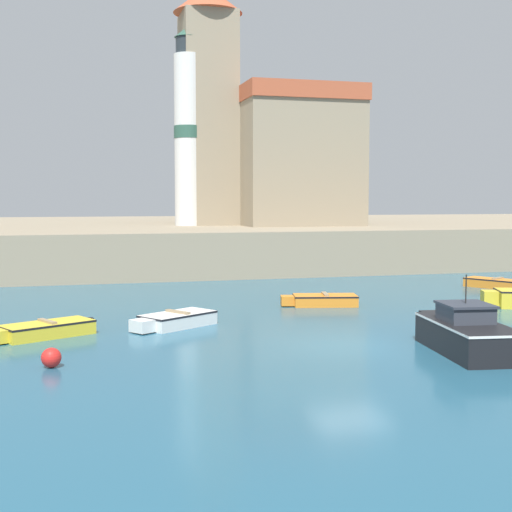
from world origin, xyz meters
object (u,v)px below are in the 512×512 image
(dinghy_yellow_6, at_px, (44,329))
(church, at_px, (268,150))
(dinghy_orange_2, at_px, (499,283))
(motorboat_black_4, at_px, (465,333))
(dinghy_orange_3, at_px, (322,300))
(mooring_buoy, at_px, (51,358))
(dinghy_white_1, at_px, (175,319))
(lighthouse, at_px, (188,130))

(dinghy_yellow_6, distance_m, church, 35.12)
(dinghy_orange_2, bearing_deg, motorboat_black_4, -127.34)
(dinghy_orange_3, height_order, motorboat_black_4, motorboat_black_4)
(dinghy_orange_3, xyz_separation_m, mooring_buoy, (-11.53, -9.04, 0.01))
(church, bearing_deg, dinghy_orange_3, -100.51)
(dinghy_orange_3, distance_m, motorboat_black_4, 10.29)
(dinghy_white_1, xyz_separation_m, dinghy_yellow_6, (-4.67, -0.77, -0.01))
(lighthouse, bearing_deg, motorboat_black_4, -84.51)
(dinghy_white_1, relative_size, lighthouse, 0.24)
(mooring_buoy, bearing_deg, dinghy_yellow_6, 93.82)
(dinghy_yellow_6, distance_m, lighthouse, 30.02)
(motorboat_black_4, distance_m, dinghy_yellow_6, 14.10)
(dinghy_white_1, xyz_separation_m, motorboat_black_4, (8.13, -6.66, 0.32))
(dinghy_orange_2, distance_m, mooring_buoy, 26.00)
(dinghy_yellow_6, xyz_separation_m, mooring_buoy, (0.31, -4.70, 0.01))
(motorboat_black_4, xyz_separation_m, church, (3.77, 35.69, 8.07))
(motorboat_black_4, xyz_separation_m, lighthouse, (-3.14, 32.66, 9.23))
(dinghy_orange_3, xyz_separation_m, church, (4.72, 25.46, 8.40))
(dinghy_white_1, relative_size, mooring_buoy, 6.09)
(dinghy_orange_2, xyz_separation_m, church, (-6.60, 22.10, 8.40))
(church, bearing_deg, dinghy_orange_2, -73.38)
(mooring_buoy, bearing_deg, lighthouse, 73.45)
(dinghy_white_1, bearing_deg, motorboat_black_4, -39.33)
(dinghy_orange_2, bearing_deg, lighthouse, 125.30)
(dinghy_orange_3, height_order, mooring_buoy, mooring_buoy)
(mooring_buoy, bearing_deg, dinghy_orange_2, 28.47)
(dinghy_orange_2, bearing_deg, mooring_buoy, -151.53)
(dinghy_orange_3, bearing_deg, lighthouse, 95.56)
(dinghy_white_1, xyz_separation_m, church, (11.90, 29.03, 8.39))
(church, bearing_deg, motorboat_black_4, -96.03)
(church, bearing_deg, dinghy_white_1, -112.29)
(motorboat_black_4, distance_m, mooring_buoy, 12.55)
(dinghy_orange_3, xyz_separation_m, dinghy_yellow_6, (-11.85, -4.35, 0.01))
(dinghy_orange_3, distance_m, dinghy_yellow_6, 12.62)
(dinghy_white_1, xyz_separation_m, dinghy_orange_3, (7.17, 3.58, -0.01))
(dinghy_yellow_6, relative_size, mooring_buoy, 6.56)
(dinghy_white_1, xyz_separation_m, lighthouse, (4.99, 26.00, 9.55))
(mooring_buoy, xyz_separation_m, church, (16.26, 34.50, 8.39))
(dinghy_orange_2, relative_size, dinghy_orange_3, 1.10)
(motorboat_black_4, relative_size, church, 0.30)
(motorboat_black_4, relative_size, dinghy_yellow_6, 1.41)
(dinghy_orange_2, relative_size, motorboat_black_4, 0.74)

